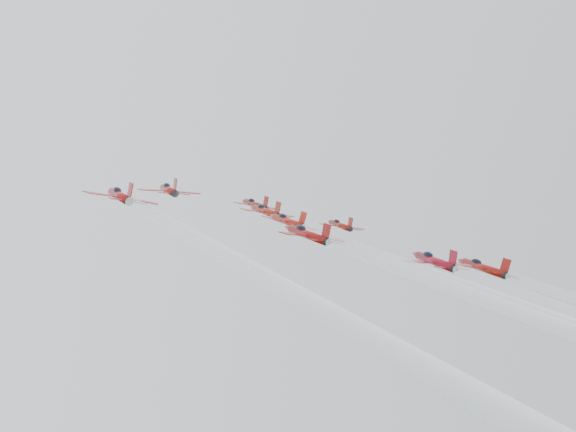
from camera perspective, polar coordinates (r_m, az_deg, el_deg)
name	(u,v)px	position (r m, az deg, el deg)	size (l,w,h in m)	color
jet_lead	(255,204)	(145.91, -2.37, 0.84)	(9.18, 11.69, 7.65)	maroon
jet_row2_left	(169,190)	(130.04, -8.50, 1.86)	(10.26, 13.06, 8.55)	maroon
jet_row2_center	(265,211)	(131.49, -1.64, 0.36)	(9.55, 12.16, 7.97)	#9D1F0F
jet_row2_right	(340,225)	(141.78, 3.71, -0.64)	(8.48, 10.79, 7.07)	maroon
jet_center	(456,286)	(78.95, 11.85, -4.92)	(9.19, 85.75, 53.04)	#A91B10
jet_rear_farleft	(231,268)	(53.74, -4.08, -3.71)	(8.93, 83.33, 51.54)	#9F0F10
jet_rear_left	(534,325)	(63.48, 17.08, -7.45)	(9.08, 84.75, 52.42)	maroon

